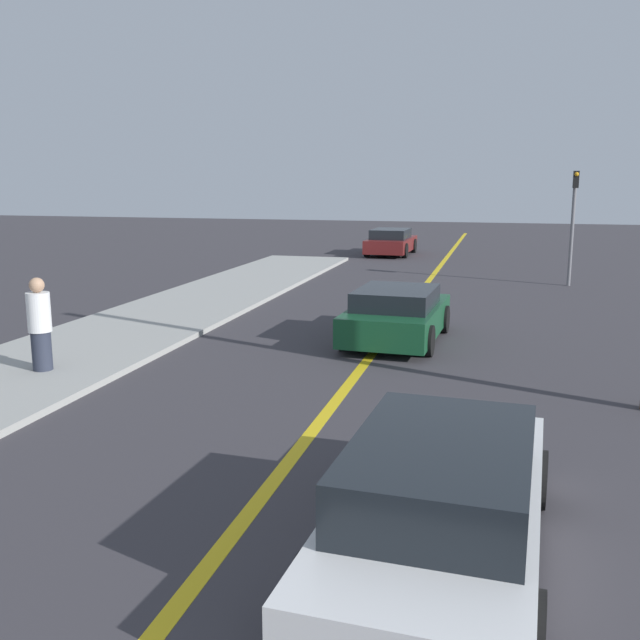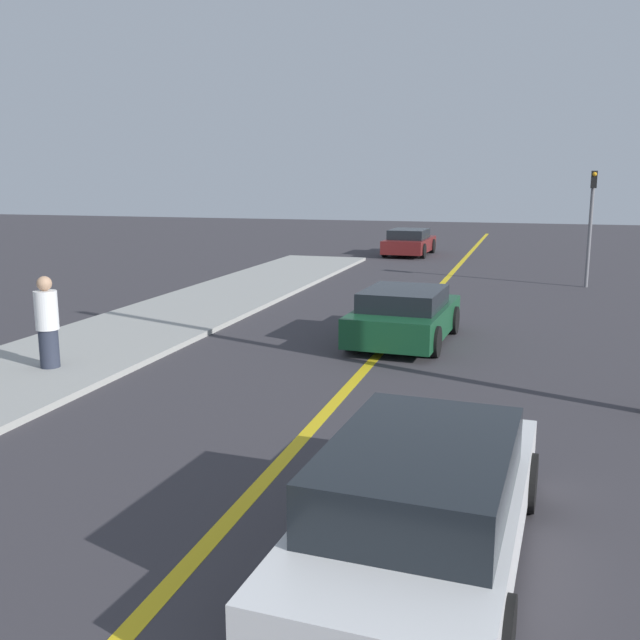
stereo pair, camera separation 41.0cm
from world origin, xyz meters
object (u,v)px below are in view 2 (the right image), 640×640
Objects in this scene: car_near_right_lane at (422,503)px; pedestrian_mid_group at (47,323)px; car_ahead_center at (405,316)px; car_far_distant at (409,242)px; traffic_light at (591,216)px.

pedestrian_mid_group is (-7.62, 4.69, 0.34)m from car_near_right_lane.
car_ahead_center is 2.29× the size of pedestrian_mid_group.
car_far_distant reaches higher than car_ahead_center.
car_near_right_lane is at bearing -31.60° from pedestrian_mid_group.
car_far_distant is 1.09× the size of traffic_light.
car_near_right_lane is 2.74× the size of pedestrian_mid_group.
car_far_distant is at bearing 131.46° from traffic_light.
car_ahead_center is 7.34m from pedestrian_mid_group.
traffic_light is at bearing -46.79° from car_far_distant.
car_ahead_center is at bearing 104.17° from car_near_right_lane.
traffic_light is (4.37, 9.69, 1.75)m from car_ahead_center.
car_near_right_lane is 27.54m from car_far_distant.
pedestrian_mid_group is at bearing -139.93° from car_ahead_center.
pedestrian_mid_group is (-5.83, -4.44, 0.36)m from car_ahead_center.
car_ahead_center is (-1.79, 9.13, -0.02)m from car_near_right_lane.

